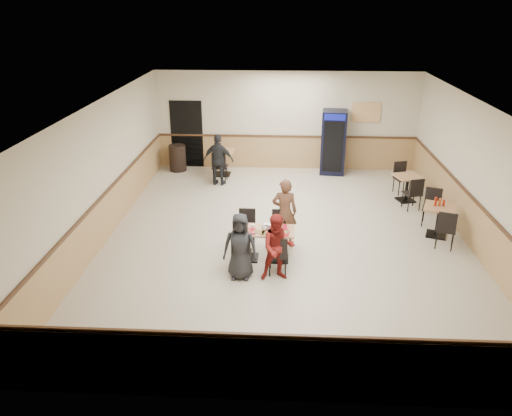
# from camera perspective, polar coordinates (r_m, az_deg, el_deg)

# --- Properties ---
(ground) EXTENTS (10.00, 10.00, 0.00)m
(ground) POSITION_cam_1_polar(r_m,az_deg,el_deg) (11.29, 3.41, -3.29)
(ground) COLOR beige
(ground) RESTS_ON ground
(room_shell) EXTENTS (10.00, 10.00, 10.00)m
(room_shell) POSITION_cam_1_polar(r_m,az_deg,el_deg) (13.56, 10.97, 3.53)
(room_shell) COLOR silver
(room_shell) RESTS_ON ground
(main_table) EXTENTS (1.26, 0.65, 0.67)m
(main_table) POSITION_cam_1_polar(r_m,az_deg,el_deg) (10.15, 0.88, -3.63)
(main_table) COLOR black
(main_table) RESTS_ON ground
(main_chairs) EXTENTS (1.13, 1.48, 0.84)m
(main_chairs) POSITION_cam_1_polar(r_m,az_deg,el_deg) (10.16, 0.63, -3.73)
(main_chairs) COLOR black
(main_chairs) RESTS_ON ground
(diner_woman_left) EXTENTS (0.65, 0.44, 1.32)m
(diner_woman_left) POSITION_cam_1_polar(r_m,az_deg,el_deg) (9.41, -1.83, -4.41)
(diner_woman_left) COLOR black
(diner_woman_left) RESTS_ON ground
(diner_woman_right) EXTENTS (0.71, 0.59, 1.32)m
(diner_woman_right) POSITION_cam_1_polar(r_m,az_deg,el_deg) (9.36, 2.51, -4.54)
(diner_woman_right) COLOR maroon
(diner_woman_right) RESTS_ON ground
(diner_man_opposite) EXTENTS (0.55, 0.36, 1.49)m
(diner_man_opposite) POSITION_cam_1_polar(r_m,az_deg,el_deg) (10.69, 3.28, -0.45)
(diner_man_opposite) COLOR brown
(diner_man_opposite) RESTS_ON ground
(lone_diner) EXTENTS (0.92, 0.50, 1.48)m
(lone_diner) POSITION_cam_1_polar(r_m,az_deg,el_deg) (14.23, -4.29, 5.49)
(lone_diner) COLOR black
(lone_diner) RESTS_ON ground
(tabletop_clutter) EXTENTS (1.09, 0.54, 0.12)m
(tabletop_clutter) POSITION_cam_1_polar(r_m,az_deg,el_deg) (10.00, 0.99, -2.49)
(tabletop_clutter) COLOR #AB0B1E
(tabletop_clutter) RESTS_ON main_table
(side_table_near) EXTENTS (0.85, 0.85, 0.71)m
(side_table_near) POSITION_cam_1_polar(r_m,az_deg,el_deg) (11.86, 20.15, -0.90)
(side_table_near) COLOR black
(side_table_near) RESTS_ON ground
(side_table_near_chair_south) EXTENTS (0.53, 0.53, 0.90)m
(side_table_near_chair_south) POSITION_cam_1_polar(r_m,az_deg,el_deg) (11.37, 20.91, -2.16)
(side_table_near_chair_south) COLOR black
(side_table_near_chair_south) RESTS_ON ground
(side_table_near_chair_north) EXTENTS (0.53, 0.53, 0.90)m
(side_table_near_chair_north) POSITION_cam_1_polar(r_m,az_deg,el_deg) (12.37, 19.43, 0.06)
(side_table_near_chair_north) COLOR black
(side_table_near_chair_north) RESTS_ON ground
(side_table_far) EXTENTS (0.81, 0.81, 0.70)m
(side_table_far) POSITION_cam_1_polar(r_m,az_deg,el_deg) (13.69, 16.89, 2.62)
(side_table_far) COLOR black
(side_table_far) RESTS_ON ground
(side_table_far_chair_south) EXTENTS (0.51, 0.51, 0.88)m
(side_table_far_chair_south) POSITION_cam_1_polar(r_m,az_deg,el_deg) (13.19, 17.41, 1.69)
(side_table_far_chair_south) COLOR black
(side_table_far_chair_south) RESTS_ON ground
(side_table_far_chair_north) EXTENTS (0.51, 0.51, 0.88)m
(side_table_far_chair_north) POSITION_cam_1_polar(r_m,az_deg,el_deg) (14.21, 16.39, 3.31)
(side_table_far_chair_north) COLOR black
(side_table_far_chair_north) RESTS_ON ground
(condiment_caddy) EXTENTS (0.23, 0.06, 0.20)m
(condiment_caddy) POSITION_cam_1_polar(r_m,az_deg,el_deg) (11.77, 20.16, 0.65)
(condiment_caddy) COLOR #A41F0B
(condiment_caddy) RESTS_ON side_table_near
(back_table) EXTENTS (0.74, 0.74, 0.77)m
(back_table) POSITION_cam_1_polar(r_m,az_deg,el_deg) (15.12, -3.87, 5.63)
(back_table) COLOR black
(back_table) RESTS_ON ground
(back_table_chair_lone) EXTENTS (0.46, 0.46, 0.97)m
(back_table_chair_lone) POSITION_cam_1_polar(r_m,az_deg,el_deg) (14.55, -4.14, 4.83)
(back_table_chair_lone) COLOR black
(back_table_chair_lone) RESTS_ON ground
(pepsi_cooler) EXTENTS (0.80, 0.80, 1.92)m
(pepsi_cooler) POSITION_cam_1_polar(r_m,az_deg,el_deg) (15.35, 8.83, 7.44)
(pepsi_cooler) COLOR black
(pepsi_cooler) RESTS_ON ground
(trash_bin) EXTENTS (0.51, 0.51, 0.81)m
(trash_bin) POSITION_cam_1_polar(r_m,az_deg,el_deg) (15.71, -8.95, 5.67)
(trash_bin) COLOR black
(trash_bin) RESTS_ON ground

